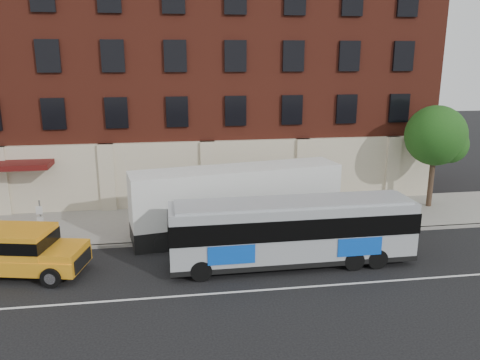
{
  "coord_description": "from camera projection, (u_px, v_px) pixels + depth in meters",
  "views": [
    {
      "loc": [
        -2.26,
        -16.49,
        9.08
      ],
      "look_at": [
        1.06,
        5.5,
        3.31
      ],
      "focal_mm": 35.47,
      "sensor_mm": 36.0,
      "label": 1
    }
  ],
  "objects": [
    {
      "name": "yellow_suv",
      "position": [
        17.0,
        249.0,
        20.14
      ],
      "size": [
        5.57,
        3.22,
        2.07
      ],
      "color": "orange",
      "rests_on": "ground"
    },
    {
      "name": "kerb",
      "position": [
        218.0,
        240.0,
        24.12
      ],
      "size": [
        60.0,
        0.25,
        0.15
      ],
      "primitive_type": "cube",
      "color": "gray",
      "rests_on": "ground"
    },
    {
      "name": "sidewalk",
      "position": [
        213.0,
        220.0,
        26.99
      ],
      "size": [
        60.0,
        6.0,
        0.15
      ],
      "primitive_type": "cube",
      "color": "gray",
      "rests_on": "ground"
    },
    {
      "name": "street_tree",
      "position": [
        436.0,
        138.0,
        28.32
      ],
      "size": [
        3.6,
        3.6,
        6.2
      ],
      "color": "#37271B",
      "rests_on": "sidewalk"
    },
    {
      "name": "ground",
      "position": [
        234.0,
        298.0,
        18.39
      ],
      "size": [
        120.0,
        120.0,
        0.0
      ],
      "primitive_type": "plane",
      "color": "black",
      "rests_on": "ground"
    },
    {
      "name": "lane_line",
      "position": [
        233.0,
        292.0,
        18.87
      ],
      "size": [
        60.0,
        0.12,
        0.01
      ],
      "primitive_type": "cube",
      "color": "silver",
      "rests_on": "ground"
    },
    {
      "name": "sign_pole",
      "position": [
        41.0,
        222.0,
        22.68
      ],
      "size": [
        0.3,
        0.2,
        2.5
      ],
      "color": "slate",
      "rests_on": "ground"
    },
    {
      "name": "shipping_container",
      "position": [
        237.0,
        202.0,
        24.61
      ],
      "size": [
        11.09,
        4.06,
        3.62
      ],
      "color": "black",
      "rests_on": "ground"
    },
    {
      "name": "city_bus",
      "position": [
        293.0,
        230.0,
        21.05
      ],
      "size": [
        10.96,
        2.42,
        3.0
      ],
      "color": "#9EA2A7",
      "rests_on": "ground"
    },
    {
      "name": "building",
      "position": [
        200.0,
        80.0,
        32.68
      ],
      "size": [
        30.0,
        12.1,
        15.0
      ],
      "color": "maroon",
      "rests_on": "sidewalk"
    }
  ]
}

